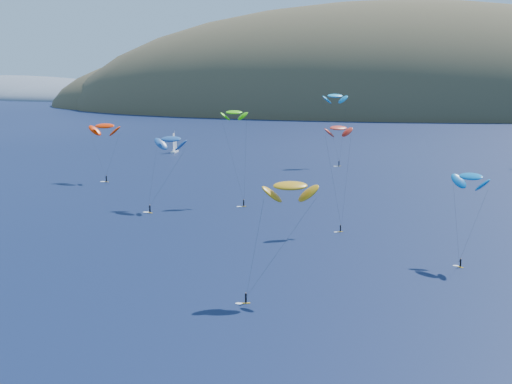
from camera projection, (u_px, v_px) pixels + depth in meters
The scene contains 10 objects.
island at pixel (417, 122), 620.28m from camera, with size 730.00×300.00×210.00m.
headland at pixel (18, 99), 892.54m from camera, with size 460.00×250.00×60.00m.
sailboat at pixel (175, 151), 309.27m from camera, with size 7.65×6.65×9.64m.
kitesurfer_1 at pixel (105, 126), 231.54m from camera, with size 11.01×7.62×20.71m.
kitesurfer_2 at pixel (290, 186), 114.63m from camera, with size 11.35×10.86×20.26m.
kitesurfer_3 at pixel (234, 113), 194.05m from camera, with size 9.04×11.75×26.48m.
kitesurfer_4 at pixel (335, 96), 267.49m from camera, with size 10.41×9.97×28.64m.
kitesurfer_5 at pixel (471, 177), 133.91m from camera, with size 8.43×9.84×18.66m.
kitesurfer_9 at pixel (338, 128), 160.92m from camera, with size 7.30×7.99×24.96m.
kitesurfer_10 at pixel (171, 139), 187.10m from camera, with size 10.63×14.03×20.69m.
Camera 1 is at (21.90, -74.46, 36.71)m, focal length 50.00 mm.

